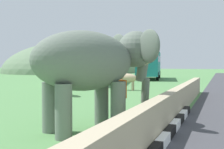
{
  "coord_description": "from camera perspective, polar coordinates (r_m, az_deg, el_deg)",
  "views": [
    {
      "loc": [
        -3.55,
        2.05,
        1.9
      ],
      "look_at": [
        4.04,
        5.06,
        1.6
      ],
      "focal_mm": 44.48,
      "sensor_mm": 36.0,
      "label": 1
    }
  ],
  "objects": [
    {
      "name": "bus_teal",
      "position": [
        35.4,
        7.66,
        2.41
      ],
      "size": [
        9.64,
        4.09,
        3.5
      ],
      "color": "teal",
      "rests_on": "ground_plane"
    },
    {
      "name": "barrier_parapet",
      "position": [
        5.93,
        6.01,
        -11.58
      ],
      "size": [
        28.0,
        0.36,
        1.0
      ],
      "primitive_type": "cube",
      "color": "tan",
      "rests_on": "ground_plane"
    },
    {
      "name": "cow_near",
      "position": [
        16.9,
        -9.69,
        -1.4
      ],
      "size": [
        1.6,
        1.66,
        1.23
      ],
      "color": "tan",
      "rests_on": "ground_plane"
    },
    {
      "name": "cow_mid",
      "position": [
        20.23,
        2.96,
        -0.8
      ],
      "size": [
        0.71,
        1.91,
        1.23
      ],
      "color": "tan",
      "rests_on": "ground_plane"
    },
    {
      "name": "elephant",
      "position": [
        8.04,
        -3.42,
        2.43
      ],
      "size": [
        3.95,
        3.58,
        2.96
      ],
      "color": "slate",
      "rests_on": "ground_plane"
    },
    {
      "name": "bus_white",
      "position": [
        26.64,
        -3.83,
        2.51
      ],
      "size": [
        9.03,
        4.52,
        3.5
      ],
      "color": "silver",
      "rests_on": "ground_plane"
    },
    {
      "name": "hill_east",
      "position": [
        66.95,
        -7.3,
        0.49
      ],
      "size": [
        37.9,
        30.32,
        14.31
      ],
      "color": "#627B5B",
      "rests_on": "ground_plane"
    },
    {
      "name": "person_handler",
      "position": [
        8.98,
        1.79,
        -4.12
      ],
      "size": [
        0.53,
        0.53,
        1.66
      ],
      "color": "navy",
      "rests_on": "ground_plane"
    }
  ]
}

